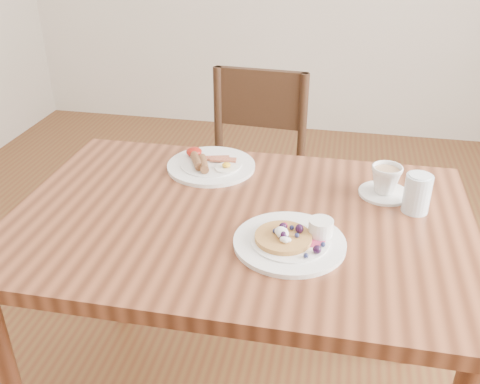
{
  "coord_description": "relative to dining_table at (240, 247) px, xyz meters",
  "views": [
    {
      "loc": [
        0.24,
        -1.17,
        1.48
      ],
      "look_at": [
        0.0,
        0.0,
        0.82
      ],
      "focal_mm": 40.0,
      "sensor_mm": 36.0,
      "label": 1
    }
  ],
  "objects": [
    {
      "name": "chair_far",
      "position": [
        -0.1,
        0.77,
        -0.16
      ],
      "size": [
        0.45,
        0.45,
        0.88
      ],
      "rotation": [
        0.0,
        0.0,
        3.08
      ],
      "color": "#351B13",
      "rests_on": "ground"
    },
    {
      "name": "pancake_plate",
      "position": [
        0.15,
        -0.11,
        0.11
      ],
      "size": [
        0.27,
        0.27,
        0.06
      ],
      "color": "white",
      "rests_on": "dining_table"
    },
    {
      "name": "teacup_saucer",
      "position": [
        0.37,
        0.19,
        0.14
      ],
      "size": [
        0.14,
        0.14,
        0.09
      ],
      "color": "white",
      "rests_on": "dining_table"
    },
    {
      "name": "water_glass",
      "position": [
        0.45,
        0.11,
        0.15
      ],
      "size": [
        0.07,
        0.07,
        0.1
      ],
      "primitive_type": "cylinder",
      "color": "silver",
      "rests_on": "dining_table"
    },
    {
      "name": "dining_table",
      "position": [
        0.0,
        0.0,
        0.0
      ],
      "size": [
        1.2,
        0.8,
        0.75
      ],
      "color": "brown",
      "rests_on": "ground"
    },
    {
      "name": "breakfast_plate",
      "position": [
        -0.15,
        0.26,
        0.11
      ],
      "size": [
        0.27,
        0.27,
        0.04
      ],
      "color": "white",
      "rests_on": "dining_table"
    }
  ]
}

